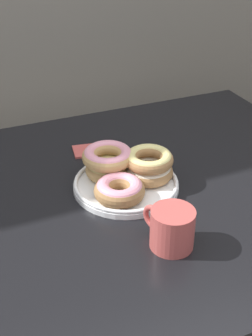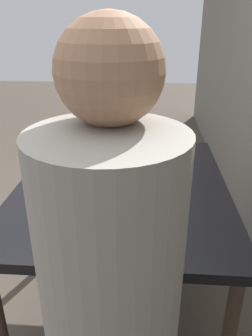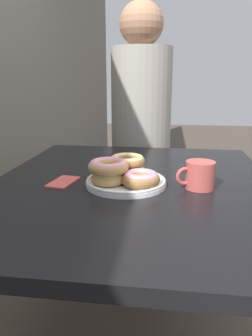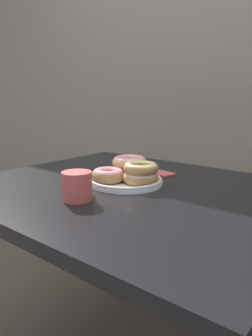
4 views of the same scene
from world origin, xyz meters
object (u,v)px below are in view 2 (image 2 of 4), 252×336
Objects in this scene: coffee_mug at (76,169)px; person_figure at (111,318)px; dining_table at (122,197)px; donut_plate at (128,172)px; napkin at (171,180)px.

person_figure reaches higher than coffee_mug.
dining_table is 0.78× the size of person_figure.
napkin is (-0.01, 0.21, -0.04)m from donut_plate.
napkin is at bearing 100.07° from dining_table.
person_figure reaches higher than napkin.
dining_table is 9.19× the size of coffee_mug.
dining_table is 0.26m from coffee_mug.
coffee_mug is at bearing -162.44° from person_figure.
person_figure reaches higher than dining_table.
person_figure is at bearing -13.11° from napkin.
person_figure is (0.79, 0.04, 0.11)m from dining_table.
person_figure is (0.83, 0.26, -0.01)m from coffee_mug.
napkin is at bearing 90.54° from coffee_mug.
donut_plate is 0.82m from person_figure.
dining_table is at bearing -177.21° from person_figure.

